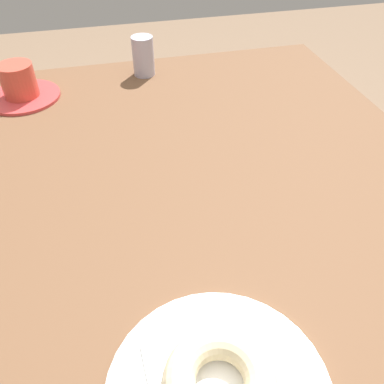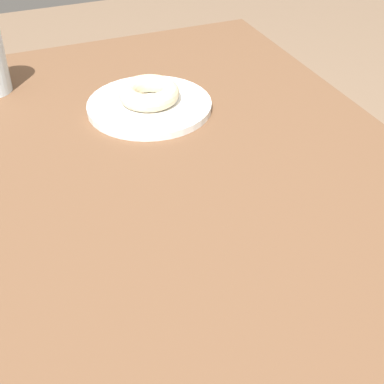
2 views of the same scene
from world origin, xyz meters
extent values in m
cube|color=brown|center=(0.00, 0.00, 0.70)|extent=(1.16, 0.83, 0.05)
cylinder|color=brown|center=(-0.49, 0.32, 0.34)|extent=(0.06, 0.06, 0.67)
cylinder|color=white|center=(-0.23, 0.06, 0.73)|extent=(0.22, 0.22, 0.01)
cube|color=white|center=(-0.23, 0.06, 0.74)|extent=(0.13, 0.13, 0.00)
torus|color=beige|center=(-0.23, 0.06, 0.75)|extent=(0.11, 0.11, 0.03)
camera|label=1|loc=(-0.38, 0.12, 1.13)|focal=37.39mm
camera|label=2|loc=(0.62, -0.21, 1.21)|focal=52.65mm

